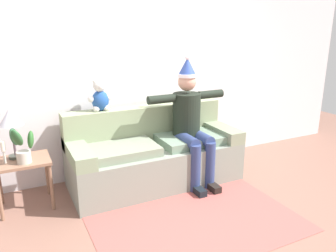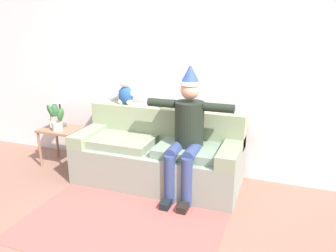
{
  "view_description": "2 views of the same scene",
  "coord_description": "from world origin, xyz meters",
  "px_view_note": "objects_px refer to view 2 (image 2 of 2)",
  "views": [
    {
      "loc": [
        -1.53,
        -2.44,
        1.84
      ],
      "look_at": [
        0.09,
        0.82,
        0.76
      ],
      "focal_mm": 35.19,
      "sensor_mm": 36.0,
      "label": 1
    },
    {
      "loc": [
        1.44,
        -2.54,
        1.96
      ],
      "look_at": [
        0.16,
        0.95,
        0.79
      ],
      "focal_mm": 35.16,
      "sensor_mm": 36.0,
      "label": 2
    }
  ],
  "objects_px": {
    "couch": "(159,155)",
    "side_table": "(61,134)",
    "table_lamp": "(59,97)",
    "candle_tall": "(50,117)",
    "potted_plant": "(56,118)",
    "teddy_bear": "(126,92)",
    "person_seated": "(187,129)"
  },
  "relations": [
    {
      "from": "couch",
      "to": "side_table",
      "type": "distance_m",
      "value": 1.49
    },
    {
      "from": "table_lamp",
      "to": "candle_tall",
      "type": "bearing_deg",
      "value": -133.89
    },
    {
      "from": "table_lamp",
      "to": "potted_plant",
      "type": "height_order",
      "value": "table_lamp"
    },
    {
      "from": "teddy_bear",
      "to": "table_lamp",
      "type": "relative_size",
      "value": 0.71
    },
    {
      "from": "side_table",
      "to": "candle_tall",
      "type": "relative_size",
      "value": 2.38
    },
    {
      "from": "side_table",
      "to": "couch",
      "type": "bearing_deg",
      "value": -0.89
    },
    {
      "from": "couch",
      "to": "person_seated",
      "type": "height_order",
      "value": "person_seated"
    },
    {
      "from": "teddy_bear",
      "to": "table_lamp",
      "type": "distance_m",
      "value": 0.99
    },
    {
      "from": "teddy_bear",
      "to": "candle_tall",
      "type": "bearing_deg",
      "value": -166.97
    },
    {
      "from": "teddy_bear",
      "to": "candle_tall",
      "type": "xyz_separation_m",
      "value": [
        -1.07,
        -0.25,
        -0.4
      ]
    },
    {
      "from": "couch",
      "to": "person_seated",
      "type": "relative_size",
      "value": 1.33
    },
    {
      "from": "couch",
      "to": "potted_plant",
      "type": "height_order",
      "value": "potted_plant"
    },
    {
      "from": "side_table",
      "to": "potted_plant",
      "type": "distance_m",
      "value": 0.28
    },
    {
      "from": "couch",
      "to": "table_lamp",
      "type": "bearing_deg",
      "value": 175.88
    },
    {
      "from": "couch",
      "to": "candle_tall",
      "type": "xyz_separation_m",
      "value": [
        -1.64,
        0.0,
        0.33
      ]
    },
    {
      "from": "potted_plant",
      "to": "teddy_bear",
      "type": "bearing_deg",
      "value": 19.91
    },
    {
      "from": "teddy_bear",
      "to": "potted_plant",
      "type": "xyz_separation_m",
      "value": [
        -0.9,
        -0.33,
        -0.37
      ]
    },
    {
      "from": "potted_plant",
      "to": "person_seated",
      "type": "bearing_deg",
      "value": -2.83
    },
    {
      "from": "teddy_bear",
      "to": "candle_tall",
      "type": "relative_size",
      "value": 1.66
    },
    {
      "from": "potted_plant",
      "to": "candle_tall",
      "type": "distance_m",
      "value": 0.19
    },
    {
      "from": "person_seated",
      "to": "side_table",
      "type": "bearing_deg",
      "value": 174.25
    },
    {
      "from": "couch",
      "to": "side_table",
      "type": "relative_size",
      "value": 3.76
    },
    {
      "from": "person_seated",
      "to": "potted_plant",
      "type": "height_order",
      "value": "person_seated"
    },
    {
      "from": "couch",
      "to": "teddy_bear",
      "type": "relative_size",
      "value": 5.39
    },
    {
      "from": "couch",
      "to": "person_seated",
      "type": "bearing_deg",
      "value": -21.96
    },
    {
      "from": "side_table",
      "to": "potted_plant",
      "type": "height_order",
      "value": "potted_plant"
    },
    {
      "from": "teddy_bear",
      "to": "side_table",
      "type": "relative_size",
      "value": 0.7
    },
    {
      "from": "couch",
      "to": "teddy_bear",
      "type": "height_order",
      "value": "teddy_bear"
    },
    {
      "from": "teddy_bear",
      "to": "potted_plant",
      "type": "distance_m",
      "value": 1.03
    },
    {
      "from": "person_seated",
      "to": "table_lamp",
      "type": "distance_m",
      "value": 1.98
    },
    {
      "from": "person_seated",
      "to": "teddy_bear",
      "type": "xyz_separation_m",
      "value": [
        -0.98,
        0.42,
        0.29
      ]
    },
    {
      "from": "table_lamp",
      "to": "potted_plant",
      "type": "bearing_deg",
      "value": -69.71
    }
  ]
}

